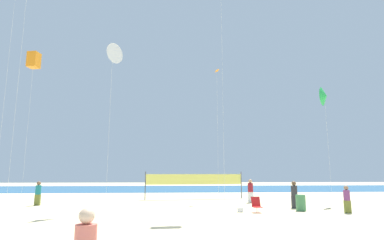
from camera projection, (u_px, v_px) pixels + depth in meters
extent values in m
plane|color=beige|center=(164.00, 220.00, 15.14)|extent=(120.00, 120.00, 0.00)
cube|color=#28608C|center=(169.00, 188.00, 45.78)|extent=(120.00, 20.00, 0.01)
sphere|color=beige|center=(87.00, 216.00, 5.51)|extent=(0.28, 0.28, 0.28)
cube|color=olive|center=(348.00, 207.00, 17.85)|extent=(0.34, 0.20, 0.71)
cylinder|color=#7A3872|center=(347.00, 195.00, 17.96)|extent=(0.36, 0.36, 0.59)
sphere|color=#997051|center=(346.00, 188.00, 18.03)|extent=(0.26, 0.26, 0.26)
cube|color=olive|center=(37.00, 200.00, 22.01)|extent=(0.37, 0.22, 0.77)
cylinder|color=#19727A|center=(38.00, 190.00, 22.13)|extent=(0.39, 0.39, 0.64)
sphere|color=brown|center=(39.00, 183.00, 22.20)|extent=(0.28, 0.28, 0.28)
cube|color=#2D2D33|center=(295.00, 202.00, 20.29)|extent=(0.38, 0.23, 0.80)
cylinder|color=#2D2D33|center=(294.00, 191.00, 20.42)|extent=(0.40, 0.40, 0.66)
sphere|color=brown|center=(294.00, 183.00, 20.50)|extent=(0.30, 0.30, 0.30)
cube|color=white|center=(251.00, 197.00, 24.11)|extent=(0.39, 0.24, 0.82)
cylinder|color=maroon|center=(250.00, 187.00, 24.24)|extent=(0.41, 0.41, 0.68)
sphere|color=tan|center=(250.00, 181.00, 24.32)|extent=(0.30, 0.30, 0.30)
cube|color=red|center=(257.00, 207.00, 18.01)|extent=(0.52, 0.48, 0.03)
cube|color=red|center=(256.00, 202.00, 18.34)|extent=(0.52, 0.23, 0.57)
cylinder|color=silver|center=(258.00, 210.00, 17.84)|extent=(0.03, 0.03, 0.32)
cylinder|color=silver|center=(257.00, 210.00, 18.12)|extent=(0.03, 0.03, 0.32)
cylinder|color=#3F7F4C|center=(301.00, 203.00, 18.90)|extent=(0.58, 0.58, 0.96)
cylinder|color=#4C4C51|center=(145.00, 186.00, 26.68)|extent=(0.08, 0.08, 2.40)
cylinder|color=#4C4C51|center=(241.00, 185.00, 28.31)|extent=(0.08, 0.08, 2.40)
cube|color=#EAE566|center=(195.00, 179.00, 27.59)|extent=(8.68, 1.10, 0.90)
cube|color=white|center=(240.00, 210.00, 18.24)|extent=(0.32, 0.16, 0.26)
cylinder|color=silver|center=(328.00, 148.00, 23.80)|extent=(0.01, 0.01, 8.31)
cone|color=green|center=(324.00, 96.00, 24.51)|extent=(1.27, 1.35, 1.49)
cylinder|color=silver|center=(9.00, 58.00, 21.67)|extent=(0.01, 0.01, 20.52)
cylinder|color=silver|center=(218.00, 133.00, 26.81)|extent=(0.01, 0.01, 11.37)
pyramid|color=orange|center=(216.00, 70.00, 27.78)|extent=(0.47, 0.47, 0.27)
cylinder|color=silver|center=(21.00, 55.00, 19.55)|extent=(0.01, 0.01, 19.40)
cylinder|color=silver|center=(223.00, 91.00, 20.41)|extent=(0.01, 0.01, 15.30)
cylinder|color=silver|center=(28.00, 128.00, 26.59)|extent=(0.01, 0.01, 12.27)
cube|color=orange|center=(34.00, 60.00, 27.63)|extent=(1.02, 1.02, 1.40)
cylinder|color=silver|center=(109.00, 129.00, 19.92)|extent=(0.01, 0.01, 10.20)
cone|color=white|center=(113.00, 54.00, 20.78)|extent=(1.25, 1.37, 1.38)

